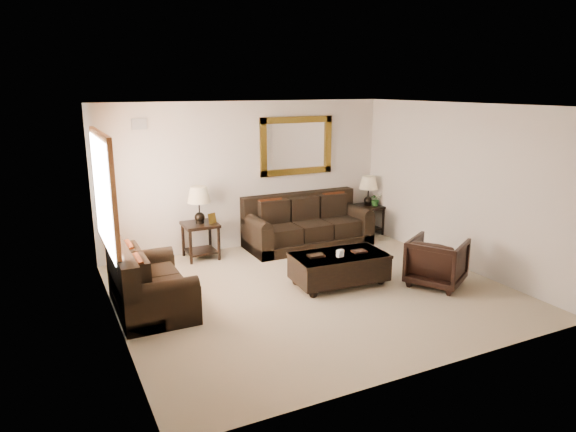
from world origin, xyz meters
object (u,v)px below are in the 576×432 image
loveseat (147,287)px  end_table_right (368,196)px  armchair (437,260)px  end_table_left (200,212)px  sofa (307,227)px  coffee_table (339,266)px

loveseat → end_table_right: 5.16m
end_table_right → armchair: (-0.68, -2.82, -0.38)m
end_table_left → end_table_right: size_ratio=1.08×
sofa → end_table_right: size_ratio=1.97×
loveseat → end_table_right: (4.81, 1.79, 0.45)m
end_table_right → end_table_left: bearing=-179.7°
loveseat → armchair: (4.13, -1.03, 0.08)m
armchair → coffee_table: bearing=32.7°
sofa → end_table_left: end_table_left is taller
end_table_right → coffee_table: bearing=-132.9°
loveseat → coffee_table: bearing=-97.4°
end_table_left → armchair: (2.85, -2.80, -0.44)m
sofa → end_table_right: bearing=5.8°
loveseat → coffee_table: (2.81, -0.37, -0.02)m
loveseat → end_table_left: end_table_left is taller
coffee_table → end_table_right: bearing=51.0°
armchair → loveseat: bearing=45.3°
coffee_table → armchair: armchair is taller
sofa → loveseat: bearing=-153.7°
sofa → armchair: sofa is taller
end_table_left → coffee_table: (1.53, -2.14, -0.54)m
sofa → armchair: size_ratio=2.92×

